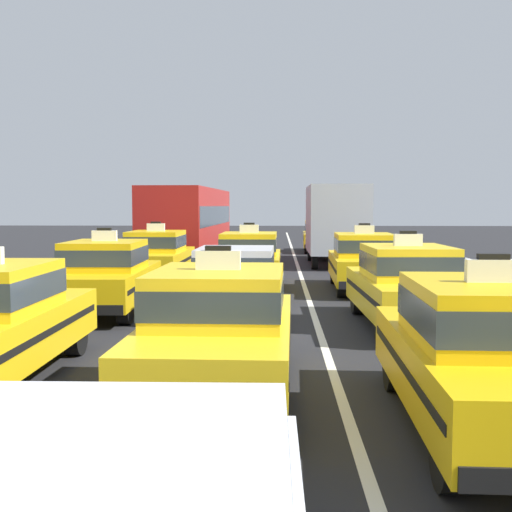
# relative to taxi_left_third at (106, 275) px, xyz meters

# --- Properties ---
(lane_stripe_left_center) EXTENTS (0.14, 80.00, 0.01)m
(lane_stripe_left_center) POSITION_rel_taxi_left_third_xyz_m (1.55, 4.44, -0.87)
(lane_stripe_left_center) COLOR silver
(lane_stripe_left_center) RESTS_ON ground
(lane_stripe_center_right) EXTENTS (0.14, 80.00, 0.01)m
(lane_stripe_center_right) POSITION_rel_taxi_left_third_xyz_m (4.75, 4.44, -0.87)
(lane_stripe_center_right) COLOR silver
(lane_stripe_center_right) RESTS_ON ground
(taxi_left_third) EXTENTS (1.93, 4.60, 1.96)m
(taxi_left_third) POSITION_rel_taxi_left_third_xyz_m (0.00, 0.00, 0.00)
(taxi_left_third) COLOR black
(taxi_left_third) RESTS_ON ground
(taxi_left_fourth) EXTENTS (1.85, 4.57, 1.96)m
(taxi_left_fourth) POSITION_rel_taxi_left_third_xyz_m (0.07, 5.80, 0.00)
(taxi_left_fourth) COLOR black
(taxi_left_fourth) RESTS_ON ground
(bus_left_fifth) EXTENTS (2.81, 11.26, 3.22)m
(bus_left_fifth) POSITION_rel_taxi_left_third_xyz_m (-0.10, 14.89, 0.94)
(bus_left_fifth) COLOR black
(bus_left_fifth) RESTS_ON ground
(taxi_center_second) EXTENTS (1.92, 4.60, 1.96)m
(taxi_center_second) POSITION_rel_taxi_left_third_xyz_m (3.19, -6.43, 0.00)
(taxi_center_second) COLOR black
(taxi_center_second) RESTS_ON ground
(sedan_center_third) EXTENTS (1.85, 4.34, 1.58)m
(sedan_center_third) POSITION_rel_taxi_left_third_xyz_m (3.05, -1.07, -0.03)
(sedan_center_third) COLOR black
(sedan_center_third) RESTS_ON ground
(taxi_center_fourth) EXTENTS (1.87, 4.58, 1.96)m
(taxi_center_fourth) POSITION_rel_taxi_left_third_xyz_m (3.09, 4.56, 0.00)
(taxi_center_fourth) COLOR black
(taxi_center_fourth) RESTS_ON ground
(taxi_right_second) EXTENTS (1.92, 4.60, 1.96)m
(taxi_right_second) POSITION_rel_taxi_left_third_xyz_m (6.19, -7.66, 0.00)
(taxi_right_second) COLOR black
(taxi_right_second) RESTS_ON ground
(taxi_right_third) EXTENTS (1.93, 4.60, 1.96)m
(taxi_right_third) POSITION_rel_taxi_left_third_xyz_m (6.53, -1.54, 0.00)
(taxi_right_third) COLOR black
(taxi_right_third) RESTS_ON ground
(taxi_right_fourth) EXTENTS (1.94, 4.61, 1.96)m
(taxi_right_fourth) POSITION_rel_taxi_left_third_xyz_m (6.42, 4.10, 0.00)
(taxi_right_fourth) COLOR black
(taxi_right_fourth) RESTS_ON ground
(box_truck_right_fifth) EXTENTS (2.33, 6.97, 3.27)m
(box_truck_right_fifth) POSITION_rel_taxi_left_third_xyz_m (6.34, 12.74, 0.90)
(box_truck_right_fifth) COLOR black
(box_truck_right_fifth) RESTS_ON ground
(taxi_right_sixth) EXTENTS (1.96, 4.61, 1.96)m
(taxi_right_sixth) POSITION_rel_taxi_left_third_xyz_m (6.21, 19.90, 0.00)
(taxi_right_sixth) COLOR black
(taxi_right_sixth) RESTS_ON ground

